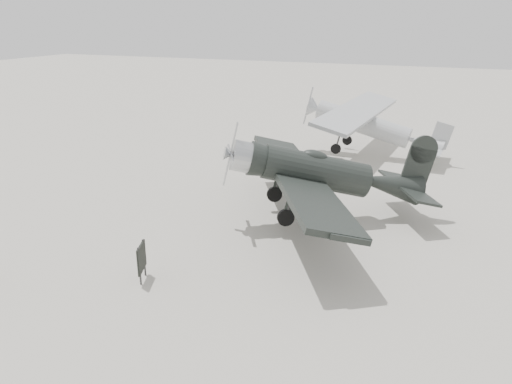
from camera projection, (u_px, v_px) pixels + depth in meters
ground at (213, 263)px, 18.13m from camera, size 160.00×160.00×0.00m
lowwing_monoplane at (325, 174)px, 21.20m from camera, size 9.96×11.88×4.06m
highwing_monoplane at (369, 121)px, 31.21m from camera, size 9.02×12.72×3.61m
sign_board at (142, 258)px, 16.71m from camera, size 0.39×0.90×1.36m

